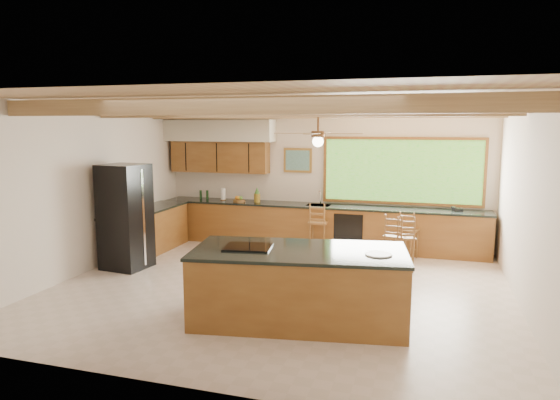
% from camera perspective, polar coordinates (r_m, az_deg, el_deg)
% --- Properties ---
extents(ground, '(7.20, 7.20, 0.00)m').
position_cam_1_polar(ground, '(8.23, -0.04, -10.02)').
color(ground, beige).
rests_on(ground, ground).
extents(room_shell, '(7.27, 6.54, 3.02)m').
position_cam_1_polar(room_shell, '(8.49, 0.13, 5.80)').
color(room_shell, beige).
rests_on(room_shell, ground).
extents(counter_run, '(7.12, 3.10, 1.26)m').
position_cam_1_polar(counter_run, '(10.67, -0.35, -3.11)').
color(counter_run, brown).
rests_on(counter_run, ground).
extents(island, '(3.00, 1.74, 1.01)m').
position_cam_1_polar(island, '(6.80, 2.19, -9.69)').
color(island, brown).
rests_on(island, ground).
extents(refrigerator, '(0.82, 0.80, 1.92)m').
position_cam_1_polar(refrigerator, '(9.57, -17.25, -1.83)').
color(refrigerator, black).
rests_on(refrigerator, ground).
extents(bar_stool_a, '(0.39, 0.39, 1.05)m').
position_cam_1_polar(bar_stool_a, '(10.29, 4.34, -2.67)').
color(bar_stool_a, brown).
rests_on(bar_stool_a, ground).
extents(bar_stool_b, '(0.44, 0.44, 1.02)m').
position_cam_1_polar(bar_stool_b, '(9.25, 13.98, -4.30)').
color(bar_stool_b, brown).
rests_on(bar_stool_b, ground).
extents(bar_stool_c, '(0.43, 0.43, 1.04)m').
position_cam_1_polar(bar_stool_c, '(9.25, 13.02, -4.18)').
color(bar_stool_c, brown).
rests_on(bar_stool_c, ground).
extents(bar_stool_d, '(0.42, 0.42, 0.96)m').
position_cam_1_polar(bar_stool_d, '(10.09, 14.49, -3.46)').
color(bar_stool_d, brown).
rests_on(bar_stool_d, ground).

